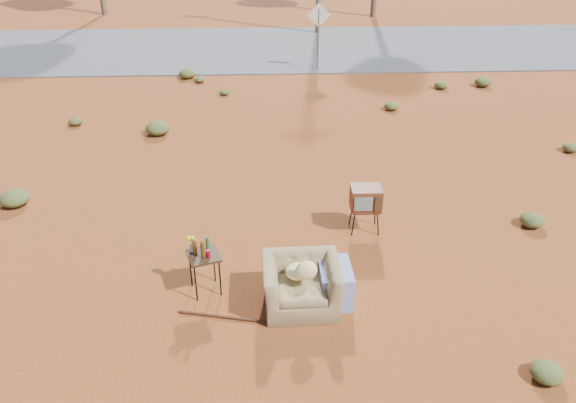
{
  "coord_description": "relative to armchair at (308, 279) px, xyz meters",
  "views": [
    {
      "loc": [
        -0.33,
        -6.73,
        5.4
      ],
      "look_at": [
        0.04,
        1.48,
        0.8
      ],
      "focal_mm": 35.0,
      "sensor_mm": 36.0,
      "label": 1
    }
  ],
  "objects": [
    {
      "name": "highway",
      "position": [
        -0.25,
        15.2,
        -0.43
      ],
      "size": [
        140.0,
        7.0,
        0.04
      ],
      "primitive_type": "cube",
      "color": "#565659",
      "rests_on": "ground"
    },
    {
      "name": "ground",
      "position": [
        -0.25,
        0.2,
        -0.45
      ],
      "size": [
        140.0,
        140.0,
        0.0
      ],
      "primitive_type": "plane",
      "color": "brown",
      "rests_on": "ground"
    },
    {
      "name": "rusty_bar",
      "position": [
        -1.11,
        -0.3,
        -0.43
      ],
      "size": [
        1.56,
        0.38,
        0.04
      ],
      "primitive_type": "cylinder",
      "rotation": [
        0.0,
        1.57,
        -0.22
      ],
      "color": "#4B2514",
      "rests_on": "ground"
    },
    {
      "name": "tv_unit",
      "position": [
        1.17,
        2.0,
        0.18
      ],
      "size": [
        0.54,
        0.44,
        0.85
      ],
      "rotation": [
        0.0,
        0.0,
        -0.02
      ],
      "color": "black",
      "rests_on": "ground"
    },
    {
      "name": "road_sign",
      "position": [
        1.25,
        12.2,
        1.05
      ],
      "size": [
        0.78,
        0.06,
        2.19
      ],
      "color": "brown",
      "rests_on": "ground"
    },
    {
      "name": "scrub_patch",
      "position": [
        -1.07,
        4.61,
        -0.31
      ],
      "size": [
        17.49,
        8.07,
        0.33
      ],
      "color": "#515826",
      "rests_on": "ground"
    },
    {
      "name": "armchair",
      "position": [
        0.0,
        0.0,
        0.0
      ],
      "size": [
        1.32,
        0.86,
        0.97
      ],
      "rotation": [
        0.0,
        0.0,
        0.03
      ],
      "color": "olive",
      "rests_on": "ground"
    },
    {
      "name": "side_table",
      "position": [
        -1.56,
        0.39,
        0.23
      ],
      "size": [
        0.58,
        0.58,
        0.94
      ],
      "rotation": [
        0.0,
        0.0,
        0.31
      ],
      "color": "#332312",
      "rests_on": "ground"
    }
  ]
}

